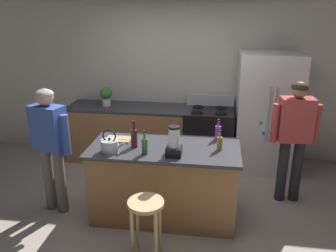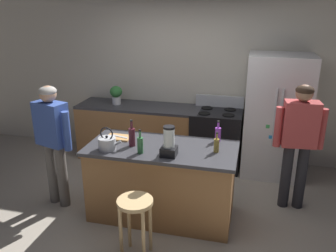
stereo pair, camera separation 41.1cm
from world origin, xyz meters
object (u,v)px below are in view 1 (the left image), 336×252
cutting_board (118,139)px  bottle_olive_oil (145,146)px  bottle_soda (218,132)px  refrigerator (267,113)px  person_by_sink_right (294,131)px  person_by_island_left (50,140)px  bar_stool (146,214)px  stove_range (208,137)px  blender_appliance (174,143)px  tea_kettle (110,145)px  chef_knife (120,138)px  kitchen_island (164,181)px  bottle_wine (134,138)px  bottle_vinegar (220,143)px  potted_plant (106,95)px

cutting_board → bottle_olive_oil: bearing=-42.0°
cutting_board → bottle_soda: bearing=9.5°
refrigerator → person_by_sink_right: size_ratio=1.13×
person_by_island_left → bar_stool: person_by_island_left is taller
person_by_island_left → person_by_sink_right: size_ratio=0.98×
stove_range → bar_stool: size_ratio=1.65×
blender_appliance → refrigerator: bearing=55.3°
person_by_sink_right → refrigerator: bearing=103.4°
tea_kettle → cutting_board: bearing=91.3°
bar_stool → tea_kettle: size_ratio=2.39×
person_by_island_left → bottle_soda: size_ratio=6.12×
tea_kettle → chef_knife: (0.01, 0.36, -0.06)m
refrigerator → stove_range: size_ratio=1.66×
kitchen_island → bottle_wine: bottle_wine is taller
kitchen_island → cutting_board: 0.76m
kitchen_island → cutting_board: bearing=167.5°
blender_appliance → tea_kettle: blender_appliance is taller
refrigerator → bar_stool: 2.71m
refrigerator → bottle_olive_oil: refrigerator is taller
person_by_island_left → bar_stool: 1.55m
person_by_island_left → bottle_olive_oil: (1.18, -0.16, 0.06)m
bottle_vinegar → bottle_soda: bearing=93.6°
potted_plant → cutting_board: size_ratio=1.00×
potted_plant → bottle_wine: size_ratio=0.95×
kitchen_island → stove_range: bearing=72.8°
stove_range → blender_appliance: bearing=-100.8°
kitchen_island → person_by_island_left: size_ratio=1.11×
chef_knife → bottle_soda: bearing=24.4°
bar_stool → potted_plant: potted_plant is taller
bottle_soda → cutting_board: (-1.19, -0.20, -0.08)m
blender_appliance → bottle_olive_oil: bearing=-177.9°
person_by_sink_right → bottle_soda: 0.98m
person_by_island_left → bottle_vinegar: (1.99, 0.07, 0.04)m
cutting_board → kitchen_island: bearing=-12.5°
bottle_soda → bottle_wine: size_ratio=0.81×
refrigerator → bar_stool: refrigerator is taller
bottle_olive_oil → bottle_wine: 0.24m
potted_plant → tea_kettle: bearing=-71.2°
chef_knife → person_by_sink_right: bearing=26.8°
refrigerator → bar_stool: (-1.40, -2.29, -0.39)m
person_by_island_left → bottle_vinegar: bearing=2.1°
bar_stool → bottle_wine: bearing=110.8°
bottle_soda → chef_knife: 1.19m
bottle_olive_oil → bottle_soda: 0.97m
stove_range → person_by_island_left: (-1.83, -1.60, 0.48)m
bar_stool → kitchen_island: bearing=85.5°
bottle_olive_oil → chef_knife: 0.53m
stove_range → person_by_sink_right: person_by_sink_right is taller
bottle_soda → tea_kettle: tea_kettle is taller
blender_appliance → bottle_wine: (-0.48, 0.17, -0.03)m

